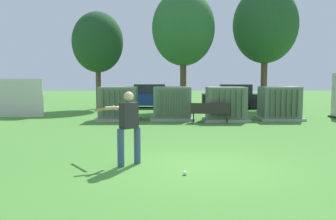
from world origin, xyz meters
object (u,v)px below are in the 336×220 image
(transformer_west, at_px, (118,104))
(parked_car_leftmost, at_px, (148,97))
(transformer_mid_west, at_px, (172,104))
(batter, at_px, (127,124))
(transformer_mid_east, at_px, (226,104))
(transformer_east, at_px, (279,104))
(parked_car_left_of_center, at_px, (233,97))
(sports_ball, at_px, (185,173))
(park_bench, at_px, (210,111))

(transformer_west, relative_size, parked_car_leftmost, 0.50)
(transformer_mid_west, height_order, batter, batter)
(transformer_mid_east, distance_m, transformer_east, 2.73)
(parked_car_left_of_center, bearing_deg, sports_ball, -104.69)
(transformer_mid_west, distance_m, transformer_east, 5.29)
(transformer_west, height_order, batter, batter)
(batter, xyz_separation_m, parked_car_left_of_center, (5.61, 15.54, -0.22))
(transformer_mid_east, relative_size, parked_car_left_of_center, 0.48)
(transformer_west, bearing_deg, sports_ball, -74.83)
(transformer_east, distance_m, sports_ball, 11.18)
(transformer_mid_east, bearing_deg, parked_car_leftmost, 118.50)
(transformer_west, height_order, transformer_east, same)
(park_bench, xyz_separation_m, parked_car_leftmost, (-3.21, 8.35, 0.22))
(transformer_west, bearing_deg, transformer_mid_east, -3.92)
(sports_ball, height_order, parked_car_left_of_center, parked_car_left_of_center)
(transformer_mid_east, relative_size, batter, 1.21)
(transformer_mid_east, relative_size, parked_car_leftmost, 0.50)
(transformer_west, relative_size, sports_ball, 23.33)
(transformer_east, relative_size, park_bench, 1.15)
(park_bench, xyz_separation_m, sports_ball, (-1.69, -8.63, -0.49))
(transformer_mid_east, distance_m, sports_ball, 9.84)
(sports_ball, xyz_separation_m, parked_car_left_of_center, (4.31, 16.45, 0.71))
(transformer_east, bearing_deg, transformer_mid_east, -172.32)
(transformer_mid_west, distance_m, parked_car_leftmost, 7.24)
(parked_car_left_of_center, bearing_deg, transformer_mid_west, -123.52)
(batter, distance_m, parked_car_left_of_center, 16.53)
(transformer_east, xyz_separation_m, parked_car_left_of_center, (-0.94, 6.62, -0.04))
(parked_car_leftmost, bearing_deg, sports_ball, -84.86)
(parked_car_left_of_center, bearing_deg, batter, -109.86)
(park_bench, bearing_deg, sports_ball, -101.05)
(sports_ball, distance_m, parked_car_leftmost, 17.06)
(park_bench, distance_m, parked_car_leftmost, 8.95)
(parked_car_leftmost, relative_size, parked_car_left_of_center, 0.97)
(transformer_mid_west, xyz_separation_m, sports_ball, (0.03, -9.89, -0.74))
(transformer_west, bearing_deg, transformer_mid_west, 1.44)
(transformer_mid_west, relative_size, batter, 1.21)
(transformer_east, distance_m, parked_car_left_of_center, 6.68)
(parked_car_left_of_center, bearing_deg, park_bench, -108.57)
(transformer_mid_east, height_order, parked_car_leftmost, same)
(transformer_west, height_order, park_bench, transformer_west)
(transformer_west, height_order, transformer_mid_west, same)
(transformer_mid_east, distance_m, batter, 9.39)
(transformer_mid_east, bearing_deg, transformer_west, 176.08)
(transformer_east, xyz_separation_m, park_bench, (-3.57, -1.20, -0.25))
(transformer_east, distance_m, parked_car_leftmost, 9.85)
(transformer_mid_east, xyz_separation_m, transformer_east, (2.71, 0.37, 0.00))
(batter, bearing_deg, transformer_mid_west, 81.96)
(transformer_mid_west, bearing_deg, parked_car_leftmost, 101.93)
(transformer_mid_west, height_order, parked_car_leftmost, same)
(park_bench, relative_size, batter, 1.05)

